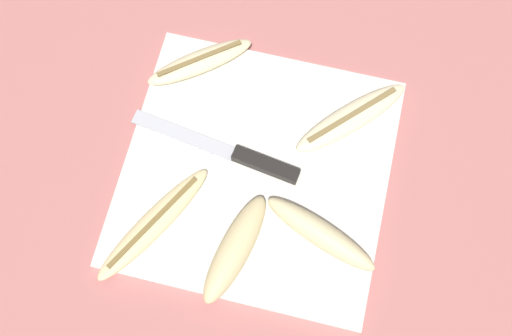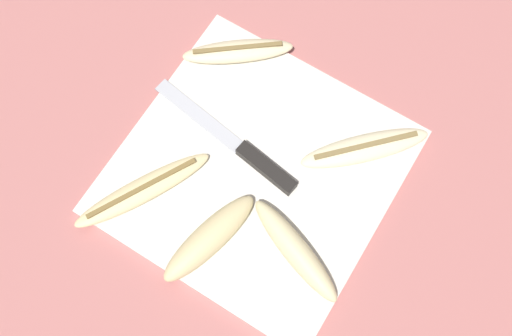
# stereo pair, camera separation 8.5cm
# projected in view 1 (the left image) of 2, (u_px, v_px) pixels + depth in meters

# --- Properties ---
(ground_plane) EXTENTS (4.00, 4.00, 0.00)m
(ground_plane) POSITION_uv_depth(u_px,v_px,m) (256.00, 173.00, 0.87)
(ground_plane) COLOR #B76B66
(cutting_board) EXTENTS (0.37, 0.38, 0.01)m
(cutting_board) POSITION_uv_depth(u_px,v_px,m) (256.00, 171.00, 0.86)
(cutting_board) COLOR silver
(cutting_board) RESTS_ON ground_plane
(knife) EXTENTS (0.06, 0.26, 0.02)m
(knife) POSITION_uv_depth(u_px,v_px,m) (247.00, 158.00, 0.86)
(knife) COLOR black
(knife) RESTS_ON cutting_board
(banana_soft_right) EXTENTS (0.09, 0.17, 0.04)m
(banana_soft_right) POSITION_uv_depth(u_px,v_px,m) (320.00, 234.00, 0.81)
(banana_soft_right) COLOR beige
(banana_soft_right) RESTS_ON cutting_board
(banana_ripe_center) EXTENTS (0.20, 0.13, 0.02)m
(banana_ripe_center) POSITION_uv_depth(u_px,v_px,m) (154.00, 223.00, 0.83)
(banana_ripe_center) COLOR beige
(banana_ripe_center) RESTS_ON cutting_board
(banana_cream_curved) EXTENTS (0.13, 0.16, 0.02)m
(banana_cream_curved) POSITION_uv_depth(u_px,v_px,m) (200.00, 62.00, 0.90)
(banana_cream_curved) COLOR beige
(banana_cream_curved) RESTS_ON cutting_board
(banana_pale_long) EXTENTS (0.17, 0.16, 0.02)m
(banana_pale_long) POSITION_uv_depth(u_px,v_px,m) (351.00, 118.00, 0.87)
(banana_pale_long) COLOR beige
(banana_pale_long) RESTS_ON cutting_board
(banana_mellow_near) EXTENTS (0.17, 0.08, 0.03)m
(banana_mellow_near) POSITION_uv_depth(u_px,v_px,m) (237.00, 249.00, 0.81)
(banana_mellow_near) COLOR beige
(banana_mellow_near) RESTS_ON cutting_board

